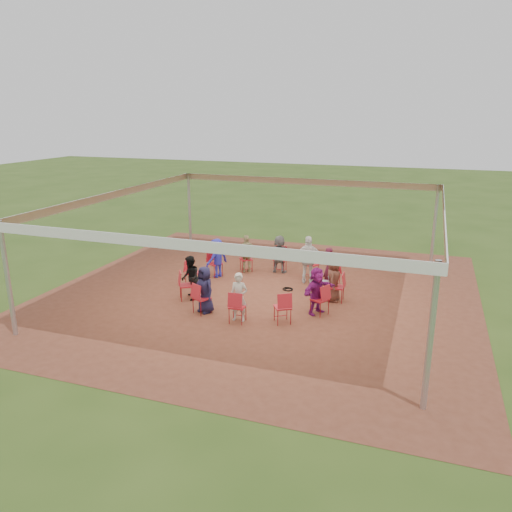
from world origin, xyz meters
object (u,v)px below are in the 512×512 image
(chair_7, at_px, (187,285))
(person_seated_5, at_px, (190,278))
(person_seated_2, at_px, (279,254))
(laptop, at_px, (328,280))
(person_seated_0, at_px, (333,279))
(chair_3, at_px, (280,259))
(chair_5, at_px, (215,264))
(person_seated_3, at_px, (247,254))
(chair_0, at_px, (337,287))
(chair_1, at_px, (332,274))
(chair_4, at_px, (246,259))
(chair_6, at_px, (193,273))
(chair_2, at_px, (311,265))
(person_seated_4, at_px, (217,258))
(chair_8, at_px, (202,298))
(standing_person, at_px, (309,260))
(person_seated_8, at_px, (317,291))
(person_seated_6, at_px, (205,289))
(cable_coil, at_px, (288,289))
(person_seated_7, at_px, (239,297))
(chair_10, at_px, (283,307))
(chair_11, at_px, (320,300))
(chair_9, at_px, (238,307))

(chair_7, xyz_separation_m, person_seated_5, (0.10, 0.06, 0.23))
(person_seated_2, distance_m, laptop, 3.05)
(person_seated_0, relative_size, person_seated_5, 1.00)
(chair_3, xyz_separation_m, chair_5, (-1.99, -1.27, 0.00))
(chair_7, relative_size, person_seated_3, 0.66)
(chair_0, xyz_separation_m, chair_1, (-0.37, 1.16, 0.00))
(chair_4, bearing_deg, chair_6, 30.00)
(chair_2, bearing_deg, person_seated_4, 46.50)
(chair_8, xyz_separation_m, person_seated_3, (-0.12, 3.97, 0.23))
(chair_1, distance_m, standing_person, 0.94)
(chair_0, bearing_deg, person_seated_8, 159.43)
(chair_3, bearing_deg, person_seated_6, 75.40)
(cable_coil, bearing_deg, laptop, -19.13)
(chair_2, relative_size, chair_7, 1.00)
(person_seated_7, distance_m, laptop, 3.05)
(chair_4, relative_size, chair_10, 1.00)
(chair_0, distance_m, person_seated_5, 4.44)
(standing_person, bearing_deg, chair_4, -27.32)
(chair_4, relative_size, chair_7, 1.00)
(chair_5, xyz_separation_m, person_seated_4, (0.11, -0.06, 0.23))
(chair_7, distance_m, person_seated_2, 3.98)
(person_seated_8, bearing_deg, person_seated_6, 135.00)
(chair_3, xyz_separation_m, chair_10, (1.37, -4.34, 0.00))
(chair_7, xyz_separation_m, cable_coil, (2.69, 1.84, -0.43))
(chair_7, height_order, chair_8, same)
(chair_11, distance_m, person_seated_3, 4.44)
(chair_9, relative_size, person_seated_7, 0.66)
(standing_person, bearing_deg, person_seated_7, 59.19)
(chair_11, xyz_separation_m, person_seated_0, (0.14, 1.19, 0.23))
(chair_4, xyz_separation_m, chair_5, (-0.82, -0.90, 0.00))
(chair_1, bearing_deg, chair_2, 15.00)
(person_seated_8, height_order, standing_person, standing_person)
(chair_8, distance_m, person_seated_4, 3.26)
(person_seated_3, bearing_deg, chair_11, 105.40)
(chair_9, bearing_deg, person_seated_7, 90.00)
(chair_4, xyz_separation_m, cable_coil, (1.97, -1.42, -0.43))
(chair_7, xyz_separation_m, person_seated_2, (1.89, 3.50, 0.23))
(chair_3, xyz_separation_m, chair_8, (-0.98, -4.44, 0.00))
(person_seated_4, bearing_deg, chair_9, 59.14)
(laptop, bearing_deg, chair_5, 74.03)
(chair_0, xyz_separation_m, person_seated_4, (-4.34, 0.93, 0.23))
(person_seated_0, bearing_deg, chair_9, 136.50)
(chair_4, distance_m, person_seated_0, 3.98)
(chair_0, height_order, person_seated_7, person_seated_7)
(person_seated_8, height_order, cable_coil, person_seated_8)
(person_seated_6, relative_size, person_seated_7, 1.00)
(person_seated_4, bearing_deg, chair_5, -90.00)
(chair_6, height_order, laptop, chair_6)
(chair_2, xyz_separation_m, person_seated_8, (0.90, -3.12, 0.23))
(person_seated_2, bearing_deg, chair_0, 136.50)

